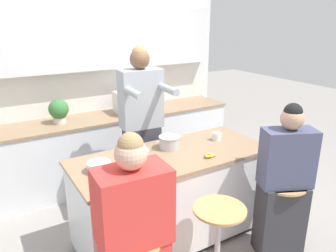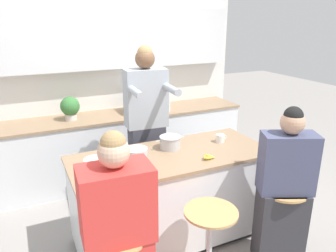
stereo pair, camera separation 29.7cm
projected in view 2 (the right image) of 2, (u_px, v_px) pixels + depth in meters
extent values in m
plane|color=gray|center=(171.00, 237.00, 3.27)|extent=(16.00, 16.00, 0.00)
cube|color=silver|center=(114.00, 75.00, 4.38)|extent=(3.52, 0.06, 2.70)
cube|color=silver|center=(114.00, 38.00, 4.14)|extent=(3.24, 0.16, 0.75)
cube|color=silver|center=(124.00, 147.00, 4.39)|extent=(3.24, 0.58, 0.87)
cube|color=#937556|center=(123.00, 115.00, 4.24)|extent=(3.27, 0.61, 0.03)
cube|color=black|center=(171.00, 234.00, 3.26)|extent=(1.73, 0.66, 0.06)
cube|color=silver|center=(171.00, 196.00, 3.12)|extent=(1.81, 0.74, 0.80)
cube|color=#937556|center=(172.00, 156.00, 2.99)|extent=(1.85, 0.78, 0.03)
cylinder|color=tan|center=(115.00, 238.00, 2.17)|extent=(0.41, 0.41, 0.02)
cylinder|color=#B7BABC|center=(209.00, 250.00, 2.57)|extent=(0.04, 0.04, 0.66)
cylinder|color=tan|center=(211.00, 212.00, 2.46)|extent=(0.41, 0.41, 0.02)
cylinder|color=#B7BABC|center=(279.00, 224.00, 2.89)|extent=(0.04, 0.04, 0.66)
cylinder|color=tan|center=(284.00, 190.00, 2.78)|extent=(0.41, 0.41, 0.02)
cube|color=#383842|center=(147.00, 167.00, 3.65)|extent=(0.38, 0.25, 0.98)
cube|color=#9EA8B2|center=(146.00, 98.00, 3.39)|extent=(0.45, 0.25, 0.61)
cylinder|color=#9EA8B2|center=(136.00, 92.00, 3.05)|extent=(0.09, 0.34, 0.07)
cylinder|color=#9EA8B2|center=(172.00, 89.00, 3.17)|extent=(0.09, 0.34, 0.07)
sphere|color=brown|center=(145.00, 59.00, 3.27)|extent=(0.21, 0.21, 0.20)
sphere|color=#A37F51|center=(145.00, 53.00, 3.25)|extent=(0.17, 0.17, 0.16)
cube|color=red|center=(117.00, 204.00, 2.09)|extent=(0.48, 0.31, 0.51)
sphere|color=#DBB293|center=(114.00, 152.00, 1.97)|extent=(0.21, 0.21, 0.20)
sphere|color=#A37F51|center=(113.00, 144.00, 1.96)|extent=(0.17, 0.17, 0.16)
cube|color=#333338|center=(279.00, 226.00, 2.86)|extent=(0.47, 0.40, 0.70)
cube|color=#474C6B|center=(287.00, 163.00, 2.67)|extent=(0.49, 0.38, 0.51)
sphere|color=tan|center=(293.00, 122.00, 2.55)|extent=(0.25, 0.25, 0.19)
sphere|color=black|center=(293.00, 116.00, 2.54)|extent=(0.20, 0.20, 0.15)
cylinder|color=#B7BABC|center=(170.00, 143.00, 3.10)|extent=(0.19, 0.19, 0.11)
cylinder|color=#B7BABC|center=(170.00, 137.00, 3.08)|extent=(0.20, 0.20, 0.01)
cylinder|color=#B7BABC|center=(158.00, 141.00, 3.04)|extent=(0.05, 0.01, 0.01)
cylinder|color=#B7BABC|center=(182.00, 137.00, 3.14)|extent=(0.05, 0.01, 0.01)
cylinder|color=silver|center=(95.00, 164.00, 2.70)|extent=(0.19, 0.19, 0.08)
cylinder|color=#B7BABC|center=(136.00, 152.00, 2.96)|extent=(0.21, 0.21, 0.07)
cylinder|color=white|center=(220.00, 138.00, 3.27)|extent=(0.09, 0.09, 0.08)
torus|color=white|center=(225.00, 137.00, 3.29)|extent=(0.04, 0.01, 0.04)
cylinder|color=#4C7099|center=(110.00, 171.00, 2.57)|extent=(0.09, 0.09, 0.08)
torus|color=#4C7099|center=(116.00, 169.00, 2.59)|extent=(0.04, 0.01, 0.04)
ellipsoid|color=yellow|center=(209.00, 158.00, 2.87)|extent=(0.10, 0.04, 0.04)
ellipsoid|color=yellow|center=(205.00, 157.00, 2.88)|extent=(0.08, 0.09, 0.04)
ellipsoid|color=yellow|center=(210.00, 156.00, 2.90)|extent=(0.08, 0.09, 0.04)
cube|color=white|center=(147.00, 101.00, 4.30)|extent=(0.52, 0.34, 0.28)
cube|color=black|center=(149.00, 105.00, 4.13)|extent=(0.32, 0.01, 0.21)
cube|color=black|center=(165.00, 103.00, 4.22)|extent=(0.09, 0.01, 0.22)
cylinder|color=beige|center=(71.00, 117.00, 3.97)|extent=(0.14, 0.14, 0.07)
sphere|color=#387538|center=(70.00, 106.00, 3.92)|extent=(0.23, 0.23, 0.23)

